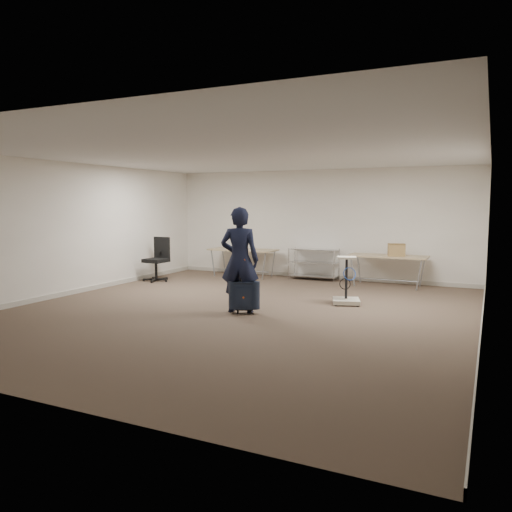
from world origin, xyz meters
The scene contains 10 objects.
ground centered at (0.00, 0.00, 0.00)m, with size 9.00×9.00×0.00m, color #423728.
room_shell centered at (0.00, 1.38, 0.05)m, with size 8.00×9.00×9.00m.
folding_table_left centered at (-1.90, 3.95, 0.68)m, with size 1.80×0.75×0.73m.
folding_table_right centered at (1.90, 3.95, 0.68)m, with size 1.80×0.75×0.73m.
wire_shelf centered at (0.00, 4.20, 0.44)m, with size 1.22×0.47×0.80m.
person centered at (0.05, -0.02, 0.94)m, with size 0.69×0.45×1.88m, color black.
suitcase centered at (0.18, -0.11, 0.33)m, with size 0.40×0.31×0.97m.
office_chair centered at (-3.49, 2.32, 0.33)m, with size 0.66×0.66×1.10m.
equipment_cart centered at (1.58, 1.49, 0.24)m, with size 0.64×0.64×0.92m.
cardboard_box centered at (2.09, 3.93, 0.87)m, with size 0.38×0.28×0.28m, color olive.
Camera 1 is at (4.07, -7.84, 1.93)m, focal length 35.00 mm.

